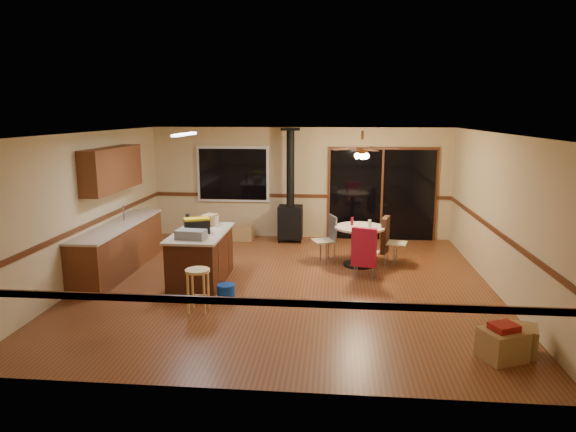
# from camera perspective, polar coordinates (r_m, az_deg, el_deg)

# --- Properties ---
(floor) EXTENTS (7.00, 7.00, 0.00)m
(floor) POSITION_cam_1_polar(r_m,az_deg,el_deg) (9.00, -0.18, -7.57)
(floor) COLOR brown
(floor) RESTS_ON ground
(ceiling) EXTENTS (7.00, 7.00, 0.00)m
(ceiling) POSITION_cam_1_polar(r_m,az_deg,el_deg) (8.52, -0.19, 9.20)
(ceiling) COLOR silver
(ceiling) RESTS_ON ground
(wall_back) EXTENTS (7.00, 0.00, 7.00)m
(wall_back) POSITION_cam_1_polar(r_m,az_deg,el_deg) (12.11, 1.40, 3.67)
(wall_back) COLOR tan
(wall_back) RESTS_ON ground
(wall_front) EXTENTS (7.00, 0.00, 7.00)m
(wall_front) POSITION_cam_1_polar(r_m,az_deg,el_deg) (5.30, -3.81, -6.51)
(wall_front) COLOR tan
(wall_front) RESTS_ON ground
(wall_left) EXTENTS (0.00, 7.00, 7.00)m
(wall_left) POSITION_cam_1_polar(r_m,az_deg,el_deg) (9.65, -21.36, 0.90)
(wall_left) COLOR tan
(wall_left) RESTS_ON ground
(wall_right) EXTENTS (0.00, 7.00, 7.00)m
(wall_right) POSITION_cam_1_polar(r_m,az_deg,el_deg) (9.04, 22.49, 0.15)
(wall_right) COLOR tan
(wall_right) RESTS_ON ground
(chair_rail) EXTENTS (7.00, 7.00, 0.08)m
(chair_rail) POSITION_cam_1_polar(r_m,az_deg,el_deg) (8.73, -0.18, -1.35)
(chair_rail) COLOR #4E2613
(chair_rail) RESTS_ON ground
(window) EXTENTS (1.72, 0.10, 1.32)m
(window) POSITION_cam_1_polar(r_m,az_deg,el_deg) (12.25, -6.13, 4.64)
(window) COLOR black
(window) RESTS_ON ground
(sliding_door) EXTENTS (2.52, 0.10, 2.10)m
(sliding_door) POSITION_cam_1_polar(r_m,az_deg,el_deg) (12.12, 10.38, 2.30)
(sliding_door) COLOR black
(sliding_door) RESTS_ON ground
(lower_cabinets) EXTENTS (0.60, 3.00, 0.86)m
(lower_cabinets) POSITION_cam_1_polar(r_m,az_deg,el_deg) (10.14, -18.23, -3.44)
(lower_cabinets) COLOR brown
(lower_cabinets) RESTS_ON ground
(countertop) EXTENTS (0.64, 3.04, 0.04)m
(countertop) POSITION_cam_1_polar(r_m,az_deg,el_deg) (10.04, -18.39, -0.95)
(countertop) COLOR #C0AD95
(countertop) RESTS_ON lower_cabinets
(upper_cabinets) EXTENTS (0.35, 2.00, 0.80)m
(upper_cabinets) POSITION_cam_1_polar(r_m,az_deg,el_deg) (10.12, -18.96, 4.96)
(upper_cabinets) COLOR brown
(upper_cabinets) RESTS_ON ground
(kitchen_island) EXTENTS (0.88, 1.68, 0.90)m
(kitchen_island) POSITION_cam_1_polar(r_m,az_deg,el_deg) (9.13, -9.63, -4.49)
(kitchen_island) COLOR #3E1C0F
(kitchen_island) RESTS_ON ground
(wood_stove) EXTENTS (0.55, 0.50, 2.52)m
(wood_stove) POSITION_cam_1_polar(r_m,az_deg,el_deg) (11.78, 0.26, 0.64)
(wood_stove) COLOR black
(wood_stove) RESTS_ON ground
(ceiling_fan) EXTENTS (0.24, 0.24, 0.55)m
(ceiling_fan) POSITION_cam_1_polar(r_m,az_deg,el_deg) (9.76, 8.23, 7.09)
(ceiling_fan) COLOR brown
(ceiling_fan) RESTS_ON ceiling
(fluorescent_strip) EXTENTS (0.10, 1.20, 0.04)m
(fluorescent_strip) POSITION_cam_1_polar(r_m,az_deg,el_deg) (9.16, -11.42, 8.88)
(fluorescent_strip) COLOR white
(fluorescent_strip) RESTS_ON ceiling
(toolbox_grey) EXTENTS (0.50, 0.32, 0.15)m
(toolbox_grey) POSITION_cam_1_polar(r_m,az_deg,el_deg) (8.54, -10.73, -2.02)
(toolbox_grey) COLOR slate
(toolbox_grey) RESTS_ON kitchen_island
(toolbox_black) EXTENTS (0.47, 0.37, 0.23)m
(toolbox_black) POSITION_cam_1_polar(r_m,az_deg,el_deg) (8.90, -10.08, -1.17)
(toolbox_black) COLOR black
(toolbox_black) RESTS_ON kitchen_island
(toolbox_yellow_lid) EXTENTS (0.48, 0.37, 0.03)m
(toolbox_yellow_lid) POSITION_cam_1_polar(r_m,az_deg,el_deg) (8.87, -10.11, -0.33)
(toolbox_yellow_lid) COLOR gold
(toolbox_yellow_lid) RESTS_ON toolbox_black
(box_on_island) EXTENTS (0.30, 0.35, 0.20)m
(box_on_island) POSITION_cam_1_polar(r_m,az_deg,el_deg) (9.52, -8.70, -0.42)
(box_on_island) COLOR olive
(box_on_island) RESTS_ON kitchen_island
(bottle_dark) EXTENTS (0.08, 0.08, 0.25)m
(bottle_dark) POSITION_cam_1_polar(r_m,az_deg,el_deg) (9.40, -11.09, -0.49)
(bottle_dark) COLOR black
(bottle_dark) RESTS_ON kitchen_island
(bottle_pink) EXTENTS (0.07, 0.07, 0.21)m
(bottle_pink) POSITION_cam_1_polar(r_m,az_deg,el_deg) (9.17, -9.25, -0.85)
(bottle_pink) COLOR #D84C8C
(bottle_pink) RESTS_ON kitchen_island
(bottle_white) EXTENTS (0.08, 0.08, 0.18)m
(bottle_white) POSITION_cam_1_polar(r_m,az_deg,el_deg) (9.36, -7.93, -0.64)
(bottle_white) COLOR white
(bottle_white) RESTS_ON kitchen_island
(bar_stool) EXTENTS (0.37, 0.37, 0.66)m
(bar_stool) POSITION_cam_1_polar(r_m,az_deg,el_deg) (7.81, -9.94, -8.18)
(bar_stool) COLOR #D6B371
(bar_stool) RESTS_ON floor
(blue_bucket) EXTENTS (0.31, 0.31, 0.24)m
(blue_bucket) POSITION_cam_1_polar(r_m,az_deg,el_deg) (8.34, -6.90, -8.35)
(blue_bucket) COLOR #0C3EB4
(blue_bucket) RESTS_ON floor
(dining_table) EXTENTS (0.97, 0.97, 0.78)m
(dining_table) POSITION_cam_1_polar(r_m,az_deg,el_deg) (10.02, 7.96, -2.53)
(dining_table) COLOR black
(dining_table) RESTS_ON ground
(glass_red) EXTENTS (0.07, 0.07, 0.16)m
(glass_red) POSITION_cam_1_polar(r_m,az_deg,el_deg) (10.04, 7.13, -0.58)
(glass_red) COLOR #590C14
(glass_red) RESTS_ON dining_table
(glass_cream) EXTENTS (0.08, 0.08, 0.15)m
(glass_cream) POSITION_cam_1_polar(r_m,az_deg,el_deg) (9.91, 9.06, -0.82)
(glass_cream) COLOR beige
(glass_cream) RESTS_ON dining_table
(chair_left) EXTENTS (0.52, 0.52, 0.51)m
(chair_left) POSITION_cam_1_polar(r_m,az_deg,el_deg) (10.13, 4.53, -1.98)
(chair_left) COLOR tan
(chair_left) RESTS_ON ground
(chair_near) EXTENTS (0.54, 0.57, 0.70)m
(chair_near) POSITION_cam_1_polar(r_m,az_deg,el_deg) (9.16, 8.48, -3.46)
(chair_near) COLOR tan
(chair_near) RESTS_ON ground
(chair_right) EXTENTS (0.55, 0.52, 0.70)m
(chair_right) POSITION_cam_1_polar(r_m,az_deg,el_deg) (10.14, 10.90, -2.09)
(chair_right) COLOR tan
(chair_right) RESTS_ON ground
(box_under_window) EXTENTS (0.45, 0.36, 0.36)m
(box_under_window) POSITION_cam_1_polar(r_m,az_deg,el_deg) (12.04, -5.02, -1.84)
(box_under_window) COLOR olive
(box_under_window) RESTS_ON floor
(box_corner_a) EXTENTS (0.61, 0.58, 0.37)m
(box_corner_a) POSITION_cam_1_polar(r_m,az_deg,el_deg) (6.87, 22.73, -13.04)
(box_corner_a) COLOR olive
(box_corner_a) RESTS_ON floor
(box_corner_b) EXTENTS (0.52, 0.48, 0.35)m
(box_corner_b) POSITION_cam_1_polar(r_m,az_deg,el_deg) (7.12, 24.16, -12.38)
(box_corner_b) COLOR olive
(box_corner_b) RESTS_ON floor
(box_small_red) EXTENTS (0.38, 0.35, 0.08)m
(box_small_red) POSITION_cam_1_polar(r_m,az_deg,el_deg) (6.79, 22.88, -11.30)
(box_small_red) COLOR maroon
(box_small_red) RESTS_ON box_corner_a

